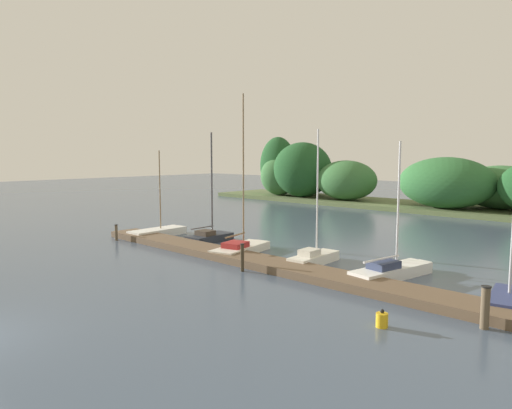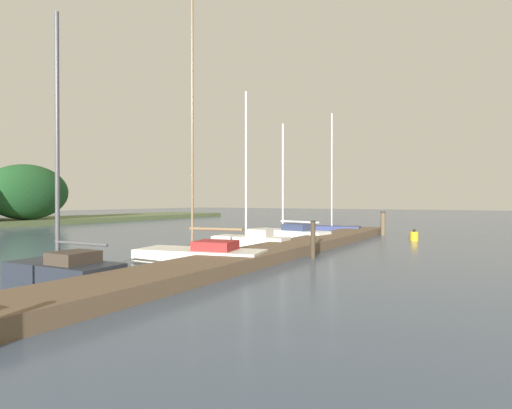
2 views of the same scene
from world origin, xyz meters
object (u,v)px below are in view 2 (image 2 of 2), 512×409
mooring_piling_1 (313,239)px  mooring_piling_2 (383,223)px  sailboat_1 (61,265)px  sailboat_5 (333,228)px  sailboat_3 (249,239)px  channel_buoy_0 (414,236)px  sailboat_4 (286,233)px  sailboat_2 (198,252)px

mooring_piling_1 → mooring_piling_2: size_ratio=0.95×
sailboat_1 → sailboat_5: size_ratio=0.92×
sailboat_3 → sailboat_5: 8.56m
sailboat_3 → channel_buoy_0: 8.28m
mooring_piling_2 → sailboat_3: bearing=159.4°
channel_buoy_0 → mooring_piling_1: bearing=166.7°
sailboat_1 → channel_buoy_0: sailboat_1 is taller
sailboat_1 → sailboat_3: sailboat_1 is taller
sailboat_5 → sailboat_4: bearing=70.7°
sailboat_2 → sailboat_1: bearing=60.9°
sailboat_1 → sailboat_3: 7.95m
sailboat_5 → sailboat_3: bearing=76.4°
sailboat_2 → mooring_piling_1: bearing=-146.7°
sailboat_5 → mooring_piling_1: size_ratio=5.63×
sailboat_5 → mooring_piling_2: size_ratio=5.36×
sailboat_1 → sailboat_4: sailboat_1 is taller
sailboat_4 → channel_buoy_0: (2.52, -5.52, -0.10)m
sailboat_2 → mooring_piling_2: 13.10m
sailboat_1 → sailboat_5: (16.49, -0.80, -0.01)m
sailboat_2 → channel_buoy_0: size_ratio=14.75×
sailboat_1 → sailboat_4: bearing=-93.9°
sailboat_4 → channel_buoy_0: 6.07m
mooring_piling_1 → sailboat_2: bearing=135.9°
channel_buoy_0 → sailboat_1: bearing=158.6°
mooring_piling_1 → sailboat_5: bearing=16.4°
sailboat_3 → channel_buoy_0: size_ratio=11.33×
sailboat_3 → mooring_piling_2: size_ratio=4.85×
sailboat_3 → sailboat_2: bearing=96.9°
sailboat_2 → channel_buoy_0: sailboat_2 is taller
sailboat_1 → sailboat_4: size_ratio=1.13×
sailboat_4 → sailboat_5: sailboat_5 is taller
sailboat_1 → sailboat_3: (7.94, -0.36, -0.01)m
sailboat_2 → sailboat_3: (4.18, 0.75, 0.02)m
channel_buoy_0 → sailboat_2: bearing=157.0°
channel_buoy_0 → sailboat_4: bearing=114.5°
sailboat_4 → sailboat_2: bearing=107.1°
sailboat_4 → mooring_piling_1: (-5.34, -3.66, 0.30)m
sailboat_2 → mooring_piling_2: size_ratio=6.31×
sailboat_3 → sailboat_5: sailboat_5 is taller
sailboat_1 → sailboat_5: 16.51m
sailboat_1 → mooring_piling_2: sailboat_1 is taller
sailboat_4 → mooring_piling_2: 5.96m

